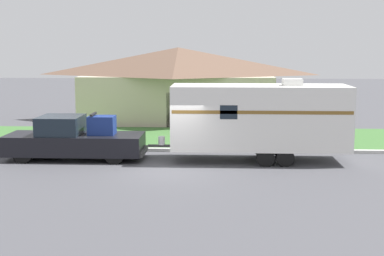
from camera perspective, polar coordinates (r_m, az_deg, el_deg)
name	(u,v)px	position (r m, az deg, el deg)	size (l,w,h in m)	color
ground_plane	(172,170)	(21.25, -2.19, -4.47)	(120.00, 120.00, 0.00)	#47474C
curb_strip	(178,150)	(24.89, -1.45, -2.34)	(80.00, 0.30, 0.14)	#ADADA8
lawn_strip	(183,138)	(28.48, -0.92, -1.04)	(80.00, 7.00, 0.03)	#3D6B33
house_across_street	(178,83)	(34.99, -1.47, 4.84)	(12.99, 6.68, 4.77)	beige
pickup_truck	(74,140)	(23.61, -12.47, -1.23)	(5.98, 2.07, 2.01)	black
travel_trailer	(260,117)	(22.70, 7.24, 1.16)	(8.43, 2.39, 3.51)	black
mailbox	(330,128)	(26.06, 14.54, 0.02)	(0.48, 0.20, 1.34)	brown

